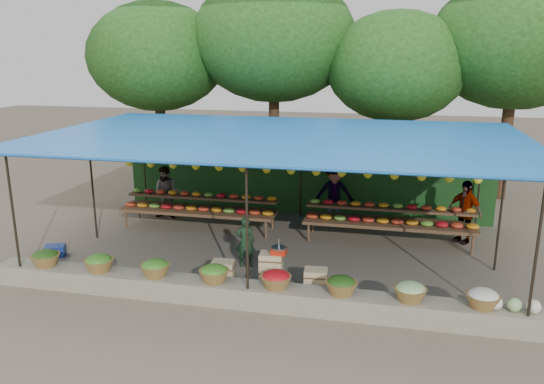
% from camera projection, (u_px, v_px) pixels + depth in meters
% --- Properties ---
extents(ground, '(60.00, 60.00, 0.00)m').
position_uv_depth(ground, '(280.00, 253.00, 12.61)').
color(ground, '#675A4C').
rests_on(ground, ground).
extents(stone_curb, '(10.60, 0.55, 0.40)m').
position_uv_depth(stone_curb, '(250.00, 295.00, 9.96)').
color(stone_curb, gray).
rests_on(stone_curb, ground).
extents(stall_canopy, '(10.80, 6.60, 2.82)m').
position_uv_depth(stall_canopy, '(281.00, 140.00, 11.97)').
color(stall_canopy, black).
rests_on(stall_canopy, ground).
extents(produce_baskets, '(8.98, 0.58, 0.34)m').
position_uv_depth(produce_baskets, '(245.00, 277.00, 9.89)').
color(produce_baskets, brown).
rests_on(produce_baskets, stone_curb).
extents(netting_backdrop, '(10.60, 0.06, 2.50)m').
position_uv_depth(netting_backdrop, '(302.00, 173.00, 15.26)').
color(netting_backdrop, '#204D1B').
rests_on(netting_backdrop, ground).
extents(tree_row, '(16.51, 5.50, 7.12)m').
position_uv_depth(tree_row, '(334.00, 49.00, 17.03)').
color(tree_row, '#342313').
rests_on(tree_row, ground).
extents(fruit_table_left, '(4.21, 0.95, 0.93)m').
position_uv_depth(fruit_table_left, '(199.00, 206.00, 14.25)').
color(fruit_table_left, '#45341B').
rests_on(fruit_table_left, ground).
extents(fruit_table_right, '(4.21, 0.95, 0.93)m').
position_uv_depth(fruit_table_right, '(389.00, 218.00, 13.20)').
color(fruit_table_right, '#45341B').
rests_on(fruit_table_right, ground).
extents(crate_counter, '(2.38, 0.37, 0.77)m').
position_uv_depth(crate_counter, '(270.00, 275.00, 10.60)').
color(crate_counter, tan).
rests_on(crate_counter, ground).
extents(weighing_scale, '(0.31, 0.31, 0.33)m').
position_uv_depth(weighing_scale, '(279.00, 250.00, 10.42)').
color(weighing_scale, red).
rests_on(weighing_scale, crate_counter).
extents(vendor_seated, '(0.48, 0.39, 1.15)m').
position_uv_depth(vendor_seated, '(245.00, 242.00, 11.67)').
color(vendor_seated, '#17341D').
rests_on(vendor_seated, ground).
extents(customer_left, '(0.74, 0.58, 1.51)m').
position_uv_depth(customer_left, '(167.00, 193.00, 15.03)').
color(customer_left, slate).
rests_on(customer_left, ground).
extents(customer_mid, '(1.18, 0.77, 1.72)m').
position_uv_depth(customer_mid, '(334.00, 194.00, 14.45)').
color(customer_mid, slate).
rests_on(customer_mid, ground).
extents(customer_right, '(0.95, 0.91, 1.59)m').
position_uv_depth(customer_right, '(465.00, 212.00, 13.11)').
color(customer_right, slate).
rests_on(customer_right, ground).
extents(blue_crate_front, '(0.47, 0.37, 0.26)m').
position_uv_depth(blue_crate_front, '(92.00, 278.00, 10.86)').
color(blue_crate_front, navy).
rests_on(blue_crate_front, ground).
extents(blue_crate_back, '(0.53, 0.47, 0.27)m').
position_uv_depth(blue_crate_back, '(55.00, 251.00, 12.35)').
color(blue_crate_back, navy).
rests_on(blue_crate_back, ground).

